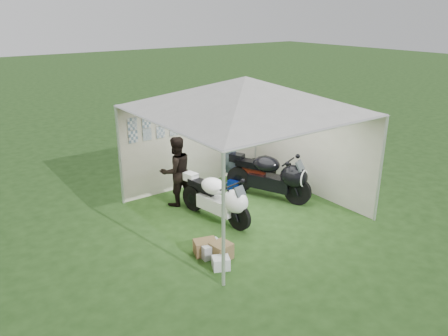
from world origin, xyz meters
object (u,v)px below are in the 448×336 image
at_px(crate_0, 211,249).
at_px(crate_1, 221,251).
at_px(paddock_stand, 236,185).
at_px(person_dark_jacket, 176,171).
at_px(crate_3, 205,247).
at_px(motorcycle_white, 219,198).
at_px(motorcycle_black, 273,175).
at_px(person_blue_jacket, 231,153).
at_px(canopy_tent, 244,97).
at_px(equipment_box, 263,168).
at_px(crate_2, 221,263).

relative_size(crate_0, crate_1, 1.19).
distance_m(paddock_stand, person_dark_jacket, 1.73).
bearing_deg(crate_3, paddock_stand, 42.12).
distance_m(motorcycle_white, crate_1, 1.54).
bearing_deg(crate_0, crate_3, 112.97).
bearing_deg(motorcycle_black, person_blue_jacket, 83.12).
bearing_deg(person_dark_jacket, motorcycle_white, 103.73).
xyz_separation_m(motorcycle_black, person_blue_jacket, (-0.34, 1.17, 0.30)).
distance_m(crate_0, crate_3, 0.11).
relative_size(canopy_tent, equipment_box, 10.53).
relative_size(canopy_tent, crate_0, 14.15).
bearing_deg(person_dark_jacket, paddock_stand, 175.59).
relative_size(person_dark_jacket, crate_3, 3.94).
bearing_deg(paddock_stand, motorcycle_white, -139.72).
bearing_deg(person_blue_jacket, crate_0, -40.58).
bearing_deg(paddock_stand, crate_3, -137.88).
xyz_separation_m(person_blue_jacket, crate_1, (-2.18, -2.63, -0.75)).
relative_size(equipment_box, crate_2, 1.83).
relative_size(paddock_stand, crate_1, 1.22).
relative_size(person_dark_jacket, crate_1, 4.84).
xyz_separation_m(canopy_tent, motorcycle_white, (-0.72, -0.09, -2.04)).
xyz_separation_m(person_dark_jacket, crate_2, (-0.74, -2.80, -0.70)).
bearing_deg(crate_1, crate_0, 120.12).
relative_size(motorcycle_black, person_dark_jacket, 1.26).
bearing_deg(crate_3, canopy_tent, 31.66).
relative_size(motorcycle_white, person_dark_jacket, 1.20).
height_order(motorcycle_white, paddock_stand, motorcycle_white).
relative_size(motorcycle_white, crate_0, 4.85).
relative_size(equipment_box, crate_1, 1.61).
distance_m(motorcycle_white, crate_3, 1.42).
relative_size(person_dark_jacket, equipment_box, 3.02).
bearing_deg(equipment_box, crate_2, -140.04).
distance_m(person_blue_jacket, crate_0, 3.43).
bearing_deg(crate_2, crate_1, 53.13).
relative_size(person_blue_jacket, equipment_box, 3.36).
xyz_separation_m(person_dark_jacket, crate_0, (-0.65, -2.34, -0.68)).
height_order(crate_1, crate_2, crate_1).
height_order(motorcycle_black, crate_2, motorcycle_black).
distance_m(person_blue_jacket, crate_1, 3.50).
height_order(paddock_stand, crate_3, paddock_stand).
bearing_deg(crate_1, canopy_tent, 40.94).
relative_size(person_dark_jacket, person_blue_jacket, 0.90).
height_order(motorcycle_white, crate_1, motorcycle_white).
height_order(person_blue_jacket, crate_0, person_blue_jacket).
bearing_deg(paddock_stand, crate_1, -132.10).
height_order(motorcycle_black, crate_3, motorcycle_black).
relative_size(paddock_stand, crate_2, 1.39).
bearing_deg(motorcycle_black, canopy_tent, 163.44).
relative_size(motorcycle_black, paddock_stand, 5.00).
relative_size(canopy_tent, motorcycle_white, 2.92).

